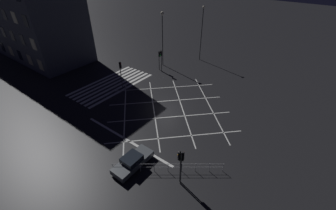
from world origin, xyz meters
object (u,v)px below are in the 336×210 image
object	(u,v)px
traffic_light_median_south	(121,70)
traffic_light_sw_cross	(159,57)
traffic_light_sw_main	(161,57)
traffic_light_ne_cross	(180,161)
street_lamp_west	(162,28)
street_lamp_east	(202,27)
waiting_car	(133,161)
traffic_light_ne_main	(182,161)

from	to	relation	value
traffic_light_median_south	traffic_light_sw_cross	size ratio (longest dim) A/B	1.27
traffic_light_sw_main	traffic_light_ne_cross	xyz separation A→B (m)	(17.30, 15.86, -0.11)
traffic_light_sw_main	street_lamp_west	xyz separation A→B (m)	(-2.54, -1.65, 4.08)
street_lamp_east	street_lamp_west	bearing A→B (deg)	-32.63
traffic_light_sw_cross	street_lamp_west	size ratio (longest dim) A/B	0.37
traffic_light_ne_cross	waiting_car	size ratio (longest dim) A/B	0.86
traffic_light_ne_cross	street_lamp_east	size ratio (longest dim) A/B	0.38
traffic_light_sw_cross	street_lamp_west	distance (m)	4.97
waiting_car	traffic_light_median_south	bearing A→B (deg)	50.15
traffic_light_ne_cross	traffic_light_median_south	bearing A→B (deg)	-27.81
traffic_light_sw_main	traffic_light_ne_cross	size ratio (longest dim) A/B	1.04
traffic_light_median_south	street_lamp_west	xyz separation A→B (m)	(-11.00, -0.76, 3.72)
traffic_light_median_south	traffic_light_sw_cross	world-z (taller)	traffic_light_median_south
street_lamp_east	street_lamp_west	distance (m)	7.76
traffic_light_ne_main	traffic_light_sw_cross	xyz separation A→B (m)	(-17.79, -16.83, -0.35)
traffic_light_sw_main	traffic_light_sw_cross	bearing A→B (deg)	-119.99
traffic_light_median_south	traffic_light_ne_cross	bearing A→B (deg)	-27.81
traffic_light_ne_main	street_lamp_east	size ratio (longest dim) A/B	0.40
waiting_car	traffic_light_ne_main	bearing A→B (deg)	-76.47
traffic_light_ne_main	traffic_light_sw_cross	world-z (taller)	traffic_light_ne_main
traffic_light_sw_cross	traffic_light_median_south	bearing A→B (deg)	-91.26
traffic_light_sw_main	waiting_car	distance (m)	21.81
traffic_light_ne_main	street_lamp_east	bearing A→B (deg)	27.23
traffic_light_ne_cross	traffic_light_sw_cross	distance (m)	24.24
traffic_light_ne_cross	street_lamp_west	bearing A→B (deg)	-48.56
street_lamp_west	traffic_light_sw_cross	bearing A→B (deg)	24.07
traffic_light_sw_main	traffic_light_ne_cross	distance (m)	23.47
traffic_light_median_south	traffic_light_ne_main	bearing A→B (deg)	-27.68
waiting_car	street_lamp_east	bearing A→B (deg)	17.48
traffic_light_ne_cross	waiting_car	bearing A→B (deg)	15.37
waiting_car	traffic_light_sw_main	bearing A→B (deg)	31.15
street_lamp_east	waiting_car	xyz separation A→B (m)	(27.63, 8.70, -5.71)
traffic_light_median_south	waiting_car	distance (m)	15.99
traffic_light_sw_cross	street_lamp_west	bearing A→B (deg)	114.07
traffic_light_ne_main	street_lamp_east	distance (m)	29.94
street_lamp_west	traffic_light_ne_cross	bearing A→B (deg)	41.44
street_lamp_west	waiting_car	world-z (taller)	street_lamp_west
street_lamp_east	street_lamp_west	size ratio (longest dim) A/B	1.04
traffic_light_sw_cross	waiting_car	size ratio (longest dim) A/B	0.80
traffic_light_sw_main	street_lamp_west	size ratio (longest dim) A/B	0.41
traffic_light_median_south	traffic_light_sw_main	bearing A→B (deg)	83.98
traffic_light_sw_cross	waiting_car	xyz separation A→B (m)	(18.97, 11.92, -1.90)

